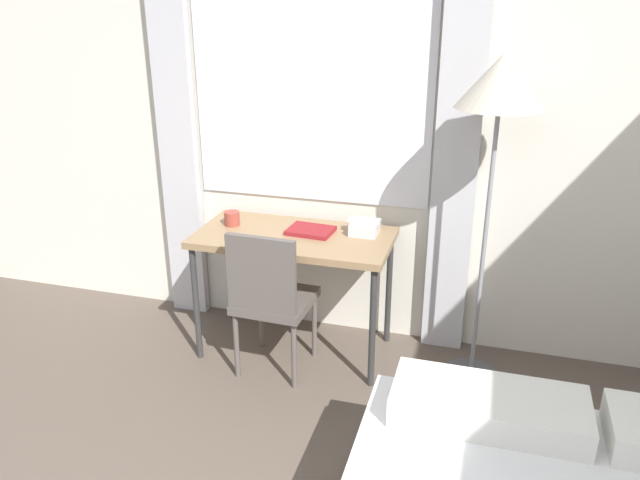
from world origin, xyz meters
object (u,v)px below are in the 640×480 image
at_px(desk_chair, 270,295).
at_px(standing_lamp, 500,99).
at_px(mug, 232,218).
at_px(telephone, 365,227).
at_px(book, 311,230).
at_px(desk, 294,245).

distance_m(desk_chair, standing_lamp, 1.54).
relative_size(standing_lamp, mug, 19.62).
height_order(desk_chair, standing_lamp, standing_lamp).
relative_size(telephone, mug, 1.98).
height_order(standing_lamp, book, standing_lamp).
xyz_separation_m(book, mug, (-0.48, -0.01, 0.03)).
distance_m(desk_chair, mug, 0.56).
xyz_separation_m(desk, telephone, (0.38, 0.12, 0.11)).
height_order(desk_chair, book, desk_chair).
height_order(book, mug, mug).
relative_size(standing_lamp, telephone, 9.91).
distance_m(desk, telephone, 0.41).
bearing_deg(standing_lamp, book, 176.70).
relative_size(desk, standing_lamp, 0.63).
relative_size(desk, book, 4.17).
relative_size(desk_chair, telephone, 4.89).
bearing_deg(desk, mug, 173.22).
bearing_deg(mug, standing_lamp, -1.89).
bearing_deg(desk, book, 33.46).
height_order(standing_lamp, mug, standing_lamp).
relative_size(desk_chair, book, 3.26).
height_order(desk_chair, mug, desk_chair).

